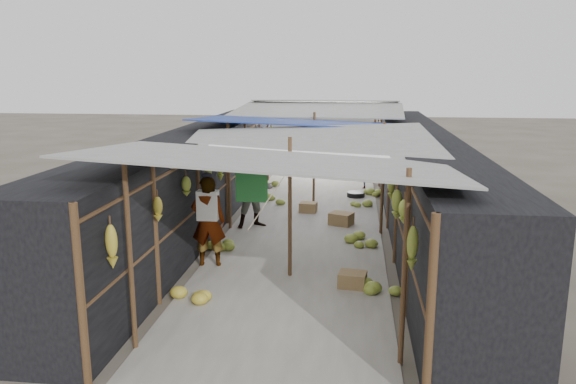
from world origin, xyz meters
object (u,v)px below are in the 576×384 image
at_px(vendor_seated, 364,176).
at_px(crate_near, 352,280).
at_px(black_basin, 356,195).
at_px(vendor_elderly, 208,222).
at_px(shopper_blue, 255,190).

bearing_deg(vendor_seated, crate_near, 3.08).
height_order(black_basin, vendor_elderly, vendor_elderly).
relative_size(crate_near, vendor_elderly, 0.26).
relative_size(crate_near, vendor_seated, 0.58).
xyz_separation_m(vendor_elderly, vendor_seated, (3.09, 7.71, -0.49)).
height_order(crate_near, vendor_seated, vendor_seated).
xyz_separation_m(black_basin, shopper_blue, (-2.43, -3.59, 0.84)).
xyz_separation_m(crate_near, vendor_seated, (0.30, 8.53, 0.26)).
bearing_deg(black_basin, crate_near, -90.46).
relative_size(black_basin, shopper_blue, 0.29).
bearing_deg(vendor_seated, vendor_elderly, -16.74).
height_order(black_basin, vendor_seated, vendor_seated).
bearing_deg(shopper_blue, black_basin, 27.65).
bearing_deg(vendor_elderly, black_basin, -121.47).
bearing_deg(black_basin, shopper_blue, -124.12).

